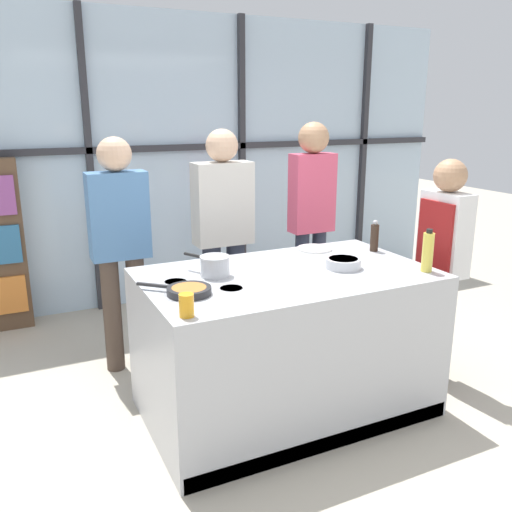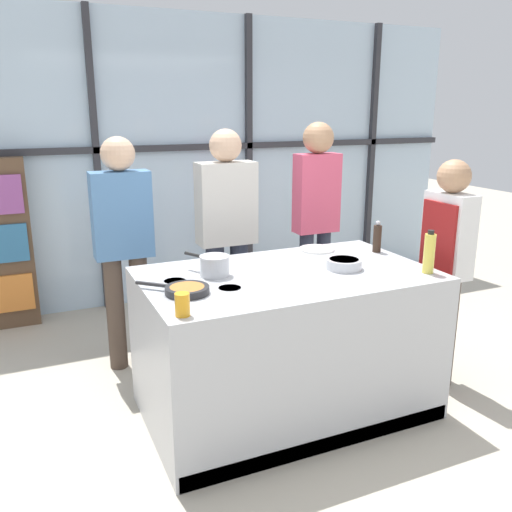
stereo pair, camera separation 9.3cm
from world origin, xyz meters
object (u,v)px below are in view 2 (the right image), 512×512
object	(u,v)px
mixing_bowl	(344,263)
juice_glass_near	(182,305)
frying_pan	(186,290)
chef	(445,257)
spectator_far_left	(123,239)
pepper_grinder	(377,238)
spectator_center_left	(227,228)
saucepan	(214,265)
oil_bottle	(429,253)
white_plate	(317,249)
spectator_center_right	(316,212)

from	to	relation	value
mixing_bowl	juice_glass_near	distance (m)	1.21
frying_pan	juice_glass_near	distance (m)	0.33
chef	spectator_far_left	xyz separation A→B (m)	(-1.99, 1.13, 0.07)
pepper_grinder	juice_glass_near	xyz separation A→B (m)	(-1.60, -0.62, -0.04)
spectator_center_left	frying_pan	size ratio (longest dim) A/B	4.88
frying_pan	pepper_grinder	bearing A→B (deg)	11.69
chef	saucepan	xyz separation A→B (m)	(-1.61, 0.21, 0.08)
saucepan	oil_bottle	world-z (taller)	oil_bottle
juice_glass_near	frying_pan	bearing A→B (deg)	70.49
white_plate	spectator_center_left	bearing A→B (deg)	124.36
spectator_center_left	frying_pan	distance (m)	1.35
spectator_center_left	pepper_grinder	bearing A→B (deg)	133.13
saucepan	juice_glass_near	world-z (taller)	saucepan
chef	oil_bottle	size ratio (longest dim) A/B	5.92
chef	mixing_bowl	size ratio (longest dim) A/B	7.04
spectator_center_left	spectator_far_left	bearing A→B (deg)	0.00
chef	pepper_grinder	bearing A→B (deg)	54.76
saucepan	oil_bottle	xyz separation A→B (m)	(1.22, -0.48, 0.06)
oil_bottle	pepper_grinder	distance (m)	0.54
spectator_center_left	frying_pan	world-z (taller)	spectator_center_left
pepper_grinder	saucepan	bearing A→B (deg)	-177.18
spectator_center_left	mixing_bowl	xyz separation A→B (m)	(0.37, -1.12, -0.04)
mixing_bowl	saucepan	bearing A→B (deg)	166.05
oil_bottle	pepper_grinder	world-z (taller)	oil_bottle
spectator_center_right	pepper_grinder	size ratio (longest dim) A/B	8.07
spectator_center_right	frying_pan	distance (m)	1.89
spectator_center_right	white_plate	world-z (taller)	spectator_center_right
spectator_center_left	pepper_grinder	world-z (taller)	spectator_center_left
chef	spectator_far_left	size ratio (longest dim) A/B	0.92
pepper_grinder	juice_glass_near	bearing A→B (deg)	-158.86
spectator_center_left	oil_bottle	bearing A→B (deg)	119.58
spectator_center_left	mixing_bowl	bearing A→B (deg)	108.14
oil_bottle	white_plate	bearing A→B (deg)	115.08
mixing_bowl	oil_bottle	bearing A→B (deg)	-33.37
saucepan	mixing_bowl	xyz separation A→B (m)	(0.80, -0.20, -0.03)
spectator_center_left	saucepan	bearing A→B (deg)	64.92
spectator_center_right	juice_glass_near	size ratio (longest dim) A/B	15.60
oil_bottle	spectator_far_left	bearing A→B (deg)	138.82
spectator_center_left	frying_pan	xyz separation A→B (m)	(-0.68, -1.16, -0.05)
spectator_far_left	oil_bottle	bearing A→B (deg)	138.82
spectator_center_right	pepper_grinder	distance (m)	0.86
frying_pan	juice_glass_near	bearing A→B (deg)	-109.51
juice_glass_near	saucepan	bearing A→B (deg)	56.84
spectator_far_left	spectator_center_left	bearing A→B (deg)	-180.00
chef	frying_pan	distance (m)	1.87
saucepan	frying_pan	bearing A→B (deg)	-135.80
spectator_far_left	oil_bottle	world-z (taller)	spectator_far_left
spectator_center_right	spectator_center_left	bearing A→B (deg)	0.00
chef	juice_glass_near	xyz separation A→B (m)	(-1.98, -0.35, 0.07)
spectator_center_right	white_plate	xyz separation A→B (m)	(-0.36, -0.65, -0.13)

